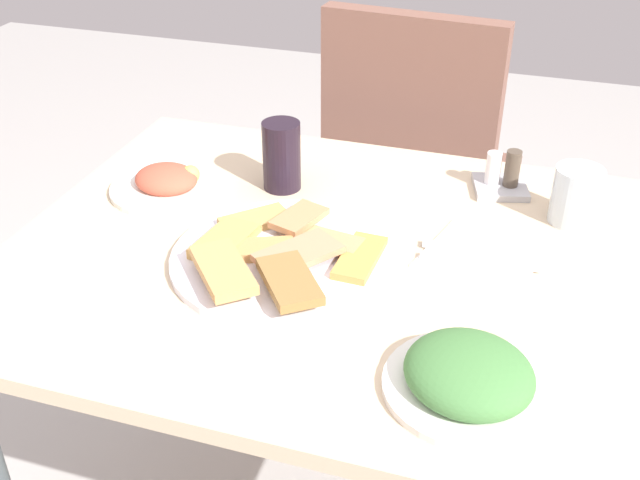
{
  "coord_description": "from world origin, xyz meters",
  "views": [
    {
      "loc": [
        0.26,
        -0.95,
        1.37
      ],
      "look_at": [
        -0.03,
        -0.02,
        0.76
      ],
      "focal_mm": 43.12,
      "sensor_mm": 36.0,
      "label": 1
    }
  ],
  "objects": [
    {
      "name": "dining_table",
      "position": [
        0.0,
        0.0,
        0.64
      ],
      "size": [
        1.03,
        0.79,
        0.73
      ],
      "color": "beige",
      "rests_on": "ground_plane"
    },
    {
      "name": "dining_chair",
      "position": [
        -0.02,
        0.72,
        0.53
      ],
      "size": [
        0.46,
        0.46,
        0.93
      ],
      "color": "brown",
      "rests_on": "ground_plane"
    },
    {
      "name": "pide_platter",
      "position": [
        -0.08,
        -0.05,
        0.74
      ],
      "size": [
        0.34,
        0.34,
        0.04
      ],
      "color": "white",
      "rests_on": "dining_table"
    },
    {
      "name": "salad_plate_greens",
      "position": [
        0.22,
        -0.24,
        0.75
      ],
      "size": [
        0.21,
        0.21,
        0.06
      ],
      "color": "white",
      "rests_on": "dining_table"
    },
    {
      "name": "salad_plate_rice",
      "position": [
        -0.35,
        0.1,
        0.75
      ],
      "size": [
        0.2,
        0.2,
        0.05
      ],
      "color": "white",
      "rests_on": "dining_table"
    },
    {
      "name": "soda_can",
      "position": [
        -0.16,
        0.18,
        0.79
      ],
      "size": [
        0.09,
        0.09,
        0.12
      ],
      "primitive_type": "cylinder",
      "rotation": [
        0.0,
        0.0,
        2.75
      ],
      "color": "black",
      "rests_on": "dining_table"
    },
    {
      "name": "drinking_glass",
      "position": [
        0.33,
        0.21,
        0.78
      ],
      "size": [
        0.08,
        0.08,
        0.09
      ],
      "primitive_type": "cylinder",
      "color": "silver",
      "rests_on": "dining_table"
    },
    {
      "name": "paper_napkin",
      "position": [
        0.2,
        0.05,
        0.73
      ],
      "size": [
        0.2,
        0.2,
        0.0
      ],
      "primitive_type": "cube",
      "rotation": [
        0.0,
        0.0,
        -0.26
      ],
      "color": "white",
      "rests_on": "dining_table"
    },
    {
      "name": "fork",
      "position": [
        0.2,
        0.03,
        0.74
      ],
      "size": [
        0.18,
        0.03,
        0.0
      ],
      "primitive_type": "cube",
      "rotation": [
        0.0,
        0.0,
        0.1
      ],
      "color": "silver",
      "rests_on": "paper_napkin"
    },
    {
      "name": "spoon",
      "position": [
        0.2,
        0.07,
        0.74
      ],
      "size": [
        0.18,
        0.04,
        0.0
      ],
      "primitive_type": "cube",
      "rotation": [
        0.0,
        0.0,
        0.12
      ],
      "color": "silver",
      "rests_on": "paper_napkin"
    },
    {
      "name": "condiment_caddy",
      "position": [
        0.21,
        0.28,
        0.75
      ],
      "size": [
        0.11,
        0.11,
        0.08
      ],
      "color": "#B2B2B7",
      "rests_on": "dining_table"
    }
  ]
}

